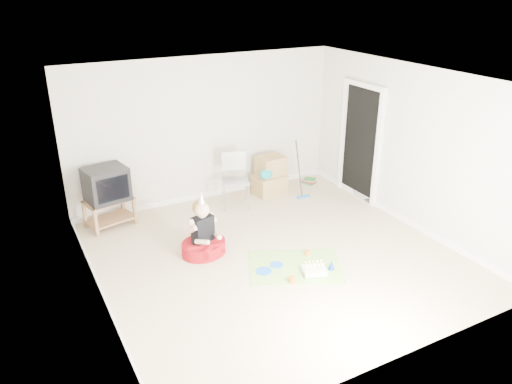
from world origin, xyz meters
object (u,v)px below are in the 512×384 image
crt_tv (106,184)px  seated_woman (203,240)px  cardboard_boxes (270,176)px  birthday_cake (314,271)px  folding_chair (235,181)px  tv_stand (110,210)px

crt_tv → seated_woman: bearing=-67.6°
crt_tv → cardboard_boxes: 3.01m
crt_tv → birthday_cake: crt_tv is taller
birthday_cake → cardboard_boxes: bearing=72.9°
crt_tv → folding_chair: (2.16, -0.30, -0.25)m
tv_stand → cardboard_boxes: bearing=-1.6°
folding_chair → birthday_cake: bearing=-90.4°
tv_stand → birthday_cake: (2.14, -2.82, -0.23)m
crt_tv → birthday_cake: bearing=-63.0°
seated_woman → crt_tv: bearing=122.6°
crt_tv → birthday_cake: size_ratio=1.69×
birthday_cake → crt_tv: bearing=127.2°
seated_woman → tv_stand: bearing=122.6°
seated_woman → birthday_cake: seated_woman is taller
folding_chair → seated_woman: bearing=-132.2°
folding_chair → seated_woman: folding_chair is taller
tv_stand → birthday_cake: bearing=-52.8°
seated_woman → birthday_cake: (1.13, -1.25, -0.17)m
folding_chair → seated_woman: size_ratio=1.02×
folding_chair → birthday_cake: size_ratio=2.67×
folding_chair → cardboard_boxes: size_ratio=1.38×
cardboard_boxes → seated_woman: (-1.98, -1.49, -0.13)m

